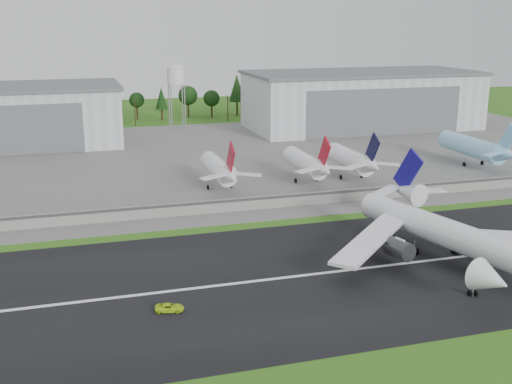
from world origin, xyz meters
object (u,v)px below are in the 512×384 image
object	(u,v)px
parked_jet_red_b	(309,164)
parked_jet_navy	(354,160)
main_airliner	(442,238)
ground_vehicle	(170,308)
parked_jet_skyblue	(477,148)
parked_jet_red_a	(221,170)

from	to	relation	value
parked_jet_red_b	parked_jet_navy	size ratio (longest dim) A/B	1.00
main_airliner	ground_vehicle	world-z (taller)	main_airliner
ground_vehicle	parked_jet_skyblue	size ratio (longest dim) A/B	0.13
main_airliner	parked_jet_red_a	distance (m)	73.38
parked_jet_red_a	parked_jet_skyblue	bearing A→B (deg)	3.27
main_airliner	ground_vehicle	size ratio (longest dim) A/B	12.04
main_airliner	parked_jet_navy	world-z (taller)	main_airliner
main_airliner	parked_jet_red_b	xyz separation A→B (m)	(-3.04, 66.97, 1.18)
main_airliner	parked_jet_navy	bearing A→B (deg)	-113.74
ground_vehicle	main_airliner	bearing A→B (deg)	-68.57
parked_jet_navy	parked_jet_skyblue	xyz separation A→B (m)	(46.97, 5.03, 0.18)
parked_jet_red_a	parked_jet_navy	distance (m)	41.72
parked_jet_red_a	ground_vehicle	bearing A→B (deg)	-109.86
parked_jet_skyblue	parked_jet_navy	bearing A→B (deg)	-173.89
parked_jet_red_b	main_airliner	bearing A→B (deg)	-87.40
parked_jet_skyblue	parked_jet_red_a	bearing A→B (deg)	-176.73
parked_jet_red_b	parked_jet_skyblue	xyz separation A→B (m)	(61.75, 5.06, 0.36)
parked_jet_red_a	parked_jet_navy	bearing A→B (deg)	0.04
parked_jet_red_a	parked_jet_skyblue	xyz separation A→B (m)	(88.69, 5.06, 0.39)
main_airliner	parked_jet_red_b	distance (m)	67.05
parked_jet_red_b	ground_vehicle	bearing A→B (deg)	-125.82
parked_jet_red_a	parked_jet_skyblue	size ratio (longest dim) A/B	0.84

